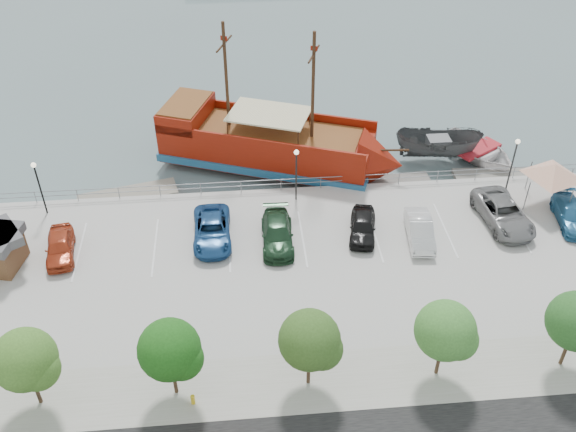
{
  "coord_description": "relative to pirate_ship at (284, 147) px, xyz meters",
  "views": [
    {
      "loc": [
        -4.02,
        -31.43,
        28.16
      ],
      "look_at": [
        -1.0,
        2.0,
        2.0
      ],
      "focal_mm": 40.0,
      "sensor_mm": 36.0,
      "label": 1
    }
  ],
  "objects": [
    {
      "name": "parked_car_e",
      "position": [
        4.53,
        -10.04,
        -0.35
      ],
      "size": [
        2.58,
        4.56,
        1.46
      ],
      "primitive_type": "imported",
      "rotation": [
        0.0,
        0.0,
        -0.21
      ],
      "color": "black",
      "rests_on": "land_slab"
    },
    {
      "name": "lamp_post_mid",
      "position": [
        0.4,
        -5.58,
        1.86
      ],
      "size": [
        0.36,
        0.36,
        4.28
      ],
      "color": "black",
      "rests_on": "land_slab"
    },
    {
      "name": "tree_e",
      "position": [
        6.54,
        -22.16,
        2.22
      ],
      "size": [
        3.3,
        3.2,
        5.0
      ],
      "color": "#473321",
      "rests_on": "sidewalk"
    },
    {
      "name": "tree_d",
      "position": [
        -0.46,
        -22.16,
        2.22
      ],
      "size": [
        3.3,
        3.2,
        5.0
      ],
      "color": "#473321",
      "rests_on": "sidewalk"
    },
    {
      "name": "parked_car_d",
      "position": [
        -1.35,
        -10.35,
        -0.33
      ],
      "size": [
        2.24,
        5.22,
        1.5
      ],
      "primitive_type": "imported",
      "rotation": [
        0.0,
        0.0,
        -0.03
      ],
      "color": "#1B3B22",
      "rests_on": "land_slab"
    },
    {
      "name": "patrol_boat",
      "position": [
        12.61,
        0.03,
        -0.74
      ],
      "size": [
        7.33,
        4.02,
        2.68
      ],
      "primitive_type": "imported",
      "rotation": [
        0.0,
        0.0,
        1.36
      ],
      "color": "#414345",
      "rests_on": "ground"
    },
    {
      "name": "parked_car_a",
      "position": [
        -15.68,
        -10.36,
        -0.34
      ],
      "size": [
        2.33,
        4.53,
        1.47
      ],
      "primitive_type": "imported",
      "rotation": [
        0.0,
        0.0,
        0.14
      ],
      "color": "#AB381B",
      "rests_on": "land_slab"
    },
    {
      "name": "pirate_ship",
      "position": [
        0.0,
        0.0,
        0.0
      ],
      "size": [
        19.99,
        11.78,
        12.43
      ],
      "rotation": [
        0.0,
        0.0,
        -0.36
      ],
      "color": "maroon",
      "rests_on": "ground"
    },
    {
      "name": "ground",
      "position": [
        0.4,
        -12.08,
        -2.08
      ],
      "size": [
        160.0,
        160.0,
        0.0
      ],
      "primitive_type": "plane",
      "color": "slate"
    },
    {
      "name": "tree_c",
      "position": [
        -7.46,
        -22.16,
        2.22
      ],
      "size": [
        3.3,
        3.2,
        5.0
      ],
      "color": "#473321",
      "rests_on": "sidewalk"
    },
    {
      "name": "dock_mid",
      "position": [
        8.17,
        -2.88,
        -1.9
      ],
      "size": [
        6.4,
        2.13,
        0.36
      ],
      "primitive_type": "cube",
      "rotation": [
        0.0,
        0.0,
        0.05
      ],
      "color": "slate",
      "rests_on": "ground"
    },
    {
      "name": "speedboat",
      "position": [
        16.04,
        -0.1,
        -1.36
      ],
      "size": [
        7.87,
        8.55,
        1.44
      ],
      "primitive_type": "imported",
      "rotation": [
        0.0,
        0.0,
        0.54
      ],
      "color": "silver",
      "rests_on": "ground"
    },
    {
      "name": "parked_car_h",
      "position": [
        19.33,
        -10.07,
        -0.38
      ],
      "size": [
        2.58,
        5.04,
        1.4
      ],
      "primitive_type": "imported",
      "rotation": [
        0.0,
        0.0,
        -0.13
      ],
      "color": "#276694",
      "rests_on": "land_slab"
    },
    {
      "name": "lamp_post_right",
      "position": [
        16.4,
        -5.58,
        1.86
      ],
      "size": [
        0.36,
        0.36,
        4.28
      ],
      "color": "black",
      "rests_on": "land_slab"
    },
    {
      "name": "sidewalk",
      "position": [
        0.4,
        -22.08,
        -1.07
      ],
      "size": [
        100.0,
        4.0,
        0.05
      ],
      "primitive_type": "cube",
      "color": "#9B9A8A",
      "rests_on": "land_slab"
    },
    {
      "name": "dock_west",
      "position": [
        -12.28,
        -2.88,
        -1.87
      ],
      "size": [
        7.74,
        3.78,
        0.43
      ],
      "primitive_type": "cube",
      "rotation": [
        0.0,
        0.0,
        0.23
      ],
      "color": "gray",
      "rests_on": "ground"
    },
    {
      "name": "canopy_tent",
      "position": [
        18.53,
        -7.62,
        2.25
      ],
      "size": [
        6.09,
        6.09,
        3.83
      ],
      "rotation": [
        0.0,
        0.0,
        -0.43
      ],
      "color": "slate",
      "rests_on": "land_slab"
    },
    {
      "name": "seawall_railing",
      "position": [
        0.4,
        -4.28,
        -0.55
      ],
      "size": [
        50.0,
        0.06,
        1.0
      ],
      "color": "gray",
      "rests_on": "land_slab"
    },
    {
      "name": "fire_hydrant",
      "position": [
        -6.7,
        -22.88,
        -0.7
      ],
      "size": [
        0.24,
        0.24,
        0.69
      ],
      "rotation": [
        0.0,
        0.0,
        0.07
      ],
      "color": "yellow",
      "rests_on": "sidewalk"
    },
    {
      "name": "parked_car_f",
      "position": [
        8.29,
        -10.86,
        -0.33
      ],
      "size": [
        2.03,
        4.67,
        1.49
      ],
      "primitive_type": "imported",
      "rotation": [
        0.0,
        0.0,
        -0.1
      ],
      "color": "silver",
      "rests_on": "land_slab"
    },
    {
      "name": "lamp_post_left",
      "position": [
        -17.6,
        -5.58,
        1.86
      ],
      "size": [
        0.36,
        0.36,
        4.28
      ],
      "color": "black",
      "rests_on": "land_slab"
    },
    {
      "name": "dock_east",
      "position": [
        16.88,
        -2.88,
        -1.88
      ],
      "size": [
        7.06,
        2.4,
        0.4
      ],
      "primitive_type": "cube",
      "rotation": [
        0.0,
        0.0,
        -0.06
      ],
      "color": "gray",
      "rests_on": "ground"
    },
    {
      "name": "tree_b",
      "position": [
        -14.46,
        -22.16,
        2.22
      ],
      "size": [
        3.3,
        3.2,
        5.0
      ],
      "color": "#473321",
      "rests_on": "sidewalk"
    },
    {
      "name": "parked_car_c",
      "position": [
        -5.72,
        -9.59,
        -0.33
      ],
      "size": [
        2.58,
        5.46,
        1.51
      ],
      "primitive_type": "imported",
      "rotation": [
        0.0,
        0.0,
        0.01
      ],
      "color": "navy",
      "rests_on": "land_slab"
    },
    {
      "name": "parked_car_g",
      "position": [
        14.55,
        -9.6,
        -0.26
      ],
      "size": [
        3.32,
        6.15,
        1.64
      ],
      "primitive_type": "imported",
      "rotation": [
        0.0,
        0.0,
        0.1
      ],
      "color": "gray",
      "rests_on": "land_slab"
    }
  ]
}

